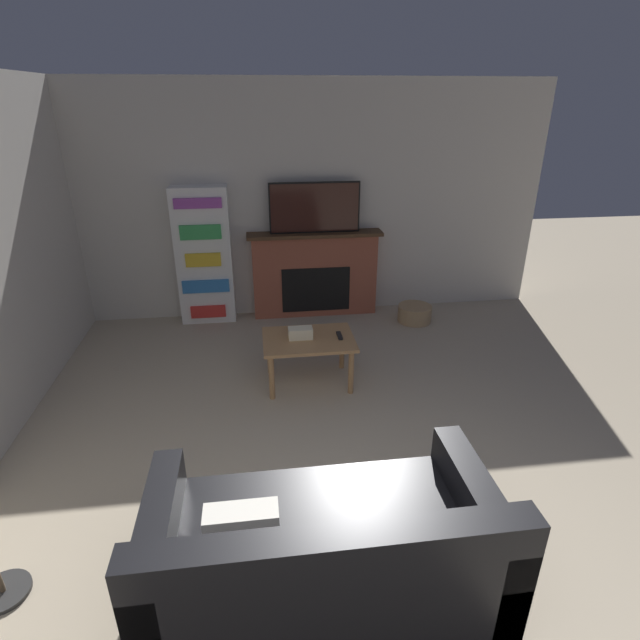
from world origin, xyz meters
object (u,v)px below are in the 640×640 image
(bookshelf, at_px, (204,256))
(storage_basket, at_px, (415,313))
(tv, at_px, (315,208))
(couch, at_px, (323,555))
(fireplace, at_px, (315,274))
(coffee_table, at_px, (309,345))

(bookshelf, height_order, storage_basket, bookshelf)
(tv, relative_size, storage_basket, 2.62)
(tv, bearing_deg, couch, -96.40)
(tv, distance_m, couch, 4.00)
(storage_basket, bearing_deg, fireplace, 160.99)
(coffee_table, distance_m, bookshelf, 1.97)
(couch, distance_m, bookshelf, 3.96)
(fireplace, relative_size, couch, 0.87)
(tv, xyz_separation_m, coffee_table, (-0.26, -1.63, -0.93))
(coffee_table, relative_size, storage_basket, 2.08)
(fireplace, xyz_separation_m, bookshelf, (-1.30, -0.02, 0.28))
(tv, bearing_deg, coffee_table, -99.14)
(tv, bearing_deg, bookshelf, -179.88)
(couch, relative_size, storage_basket, 4.56)
(fireplace, bearing_deg, tv, -90.00)
(fireplace, xyz_separation_m, storage_basket, (1.16, -0.40, -0.42))
(fireplace, bearing_deg, couch, -96.37)
(bookshelf, bearing_deg, tv, 0.12)
(couch, bearing_deg, coffee_table, 85.63)
(bookshelf, bearing_deg, storage_basket, -8.75)
(tv, height_order, coffee_table, tv)
(couch, relative_size, coffee_table, 2.19)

